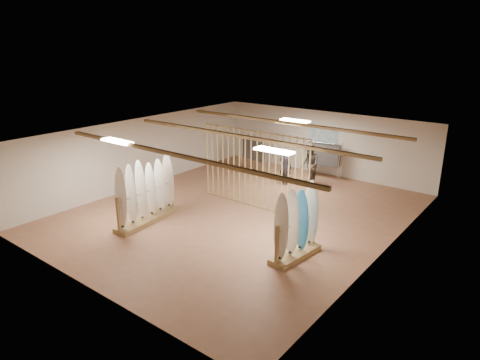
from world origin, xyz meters
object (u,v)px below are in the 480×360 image
Objects in this scene: clothing_rack_b at (324,155)px; shopper_a at (285,164)px; rack_left at (147,201)px; clothing_rack_a at (257,149)px; shopper_b at (310,162)px; rack_right at (296,235)px.

clothing_rack_b is 1.90m from shopper_a.
rack_left reaches higher than clothing_rack_b.
clothing_rack_a is 0.82× the size of shopper_b.
shopper_a is (-0.87, -1.68, -0.18)m from clothing_rack_b.
shopper_a reaches higher than clothing_rack_a.
shopper_b reaches higher than clothing_rack_b.
clothing_rack_a reaches higher than clothing_rack_b.
clothing_rack_a is (-5.52, 5.82, 0.40)m from rack_right.
clothing_rack_a is at bearing 139.86° from rack_right.
shopper_a is at bearing 131.15° from rack_right.
rack_left is at bearing 76.53° from shopper_a.
shopper_b is at bearing -95.29° from clothing_rack_b.
rack_right is at bearing -35.37° from clothing_rack_a.
shopper_a is (-3.63, 5.23, 0.19)m from rack_right.
clothing_rack_b is (2.76, 1.08, -0.03)m from clothing_rack_a.
shopper_a is at bearing 70.23° from rack_left.
shopper_b is at bearing 122.18° from rack_right.
clothing_rack_b is at bearing 67.09° from rack_left.
clothing_rack_a is at bearing 87.38° from rack_left.
rack_left reaches higher than shopper_b.
shopper_a is (1.49, 6.10, 0.16)m from rack_left.
rack_right is 1.21× the size of clothing_rack_a.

